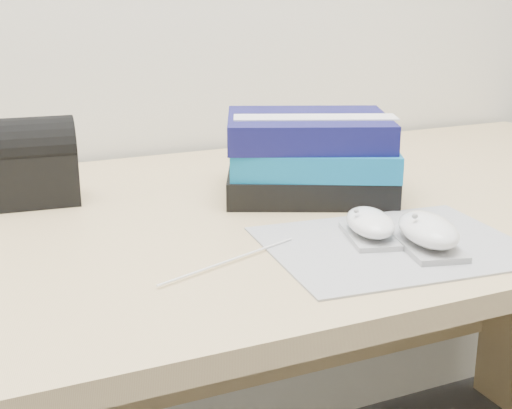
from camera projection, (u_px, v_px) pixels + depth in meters
name	position (u px, v px, depth m)	size (l,w,h in m)	color
desk	(274.00, 322.00, 1.23)	(1.60, 0.80, 0.73)	tan
mousepad	(393.00, 245.00, 0.92)	(0.32, 0.25, 0.00)	gray
mouse_rear	(370.00, 225.00, 0.94)	(0.08, 0.12, 0.04)	#AAAAAC
mouse_front	(428.00, 233.00, 0.90)	(0.09, 0.13, 0.05)	#9C9C9F
usb_cable	(230.00, 260.00, 0.86)	(0.00, 0.00, 0.22)	white
book_stack	(310.00, 156.00, 1.14)	(0.32, 0.30, 0.13)	black
pouch	(29.00, 162.00, 1.09)	(0.15, 0.11, 0.13)	black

